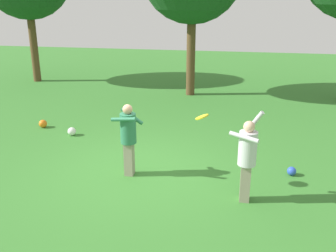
# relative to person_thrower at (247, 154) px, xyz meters

# --- Properties ---
(ground_plane) EXTENTS (40.00, 40.00, 0.00)m
(ground_plane) POSITION_rel_person_thrower_xyz_m (-2.37, 0.89, -0.96)
(ground_plane) COLOR #387A2D
(person_thrower) EXTENTS (0.63, 0.63, 1.77)m
(person_thrower) POSITION_rel_person_thrower_xyz_m (0.00, 0.00, 0.00)
(person_thrower) COLOR gray
(person_thrower) RESTS_ON ground_plane
(person_catcher) EXTENTS (0.61, 0.56, 1.60)m
(person_catcher) POSITION_rel_person_thrower_xyz_m (-2.48, 0.68, -0.01)
(person_catcher) COLOR gray
(person_catcher) RESTS_ON ground_plane
(frisbee) EXTENTS (0.31, 0.32, 0.13)m
(frisbee) POSITION_rel_person_thrower_xyz_m (-0.90, 0.42, 0.55)
(frisbee) COLOR yellow
(ball_white) EXTENTS (0.23, 0.23, 0.23)m
(ball_white) POSITION_rel_person_thrower_xyz_m (-4.78, 2.78, -0.84)
(ball_white) COLOR white
(ball_white) RESTS_ON ground_plane
(ball_orange) EXTENTS (0.24, 0.24, 0.24)m
(ball_orange) POSITION_rel_person_thrower_xyz_m (-5.91, 3.25, -0.84)
(ball_orange) COLOR orange
(ball_orange) RESTS_ON ground_plane
(ball_blue) EXTENTS (0.20, 0.20, 0.20)m
(ball_blue) POSITION_rel_person_thrower_xyz_m (1.02, 1.29, -0.86)
(ball_blue) COLOR blue
(ball_blue) RESTS_ON ground_plane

